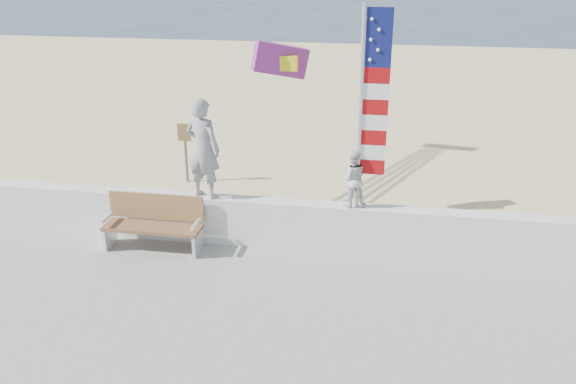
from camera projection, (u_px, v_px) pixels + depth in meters
name	position (u px, v px, depth m)	size (l,w,h in m)	color
ground	(257.00, 312.00, 9.66)	(220.00, 220.00, 0.00)	#283B51
sand	(323.00, 143.00, 17.88)	(90.00, 40.00, 0.08)	beige
seawall	(279.00, 223.00, 11.26)	(30.00, 0.35, 0.90)	silver
adult	(203.00, 149.00, 10.97)	(0.68, 0.44, 1.85)	gray
child	(353.00, 179.00, 10.69)	(0.51, 0.40, 1.04)	silver
bench	(154.00, 222.00, 11.18)	(1.80, 0.57, 1.00)	brown
flag	(368.00, 101.00, 10.14)	(0.50, 0.08, 3.50)	silver
parafoil_kite	(281.00, 60.00, 11.68)	(1.13, 0.75, 0.77)	#F9341B
sign	(185.00, 148.00, 14.50)	(0.32, 0.07, 1.46)	brown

